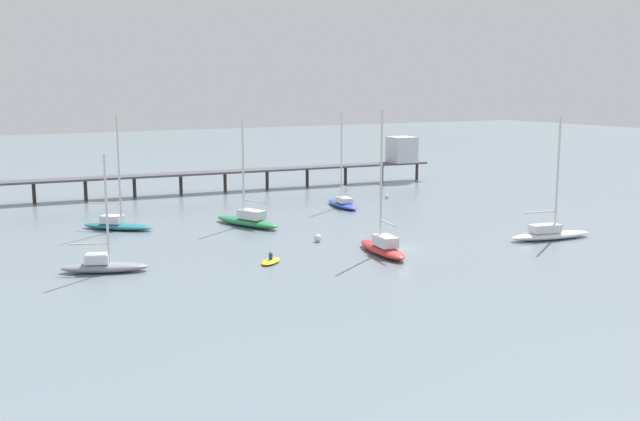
{
  "coord_description": "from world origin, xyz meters",
  "views": [
    {
      "loc": [
        -42.83,
        -60.64,
        16.47
      ],
      "look_at": [
        0.0,
        16.24,
        1.5
      ],
      "focal_mm": 41.93,
      "sensor_mm": 36.0,
      "label": 1
    }
  ],
  "objects_px": {
    "sailboat_green": "(248,219)",
    "mooring_buoy_near": "(387,196)",
    "pier": "(314,161)",
    "sailboat_blue": "(343,202)",
    "sailboat_gray": "(104,265)",
    "mooring_buoy_inner": "(318,238)",
    "dinghy_yellow": "(271,261)",
    "sailboat_white": "(550,232)",
    "sailboat_red": "(383,246)",
    "sailboat_teal": "(117,223)"
  },
  "relations": [
    {
      "from": "pier",
      "to": "sailboat_green",
      "type": "distance_m",
      "value": 35.52
    },
    {
      "from": "sailboat_gray",
      "to": "mooring_buoy_inner",
      "type": "xyz_separation_m",
      "value": [
        22.74,
        2.0,
        -0.29
      ]
    },
    {
      "from": "sailboat_gray",
      "to": "mooring_buoy_inner",
      "type": "relative_size",
      "value": 13.0
    },
    {
      "from": "sailboat_blue",
      "to": "mooring_buoy_near",
      "type": "height_order",
      "value": "sailboat_blue"
    },
    {
      "from": "dinghy_yellow",
      "to": "mooring_buoy_near",
      "type": "bearing_deg",
      "value": 41.07
    },
    {
      "from": "pier",
      "to": "sailboat_blue",
      "type": "bearing_deg",
      "value": -108.32
    },
    {
      "from": "pier",
      "to": "sailboat_teal",
      "type": "height_order",
      "value": "sailboat_teal"
    },
    {
      "from": "dinghy_yellow",
      "to": "sailboat_gray",
      "type": "bearing_deg",
      "value": 163.91
    },
    {
      "from": "mooring_buoy_inner",
      "to": "sailboat_teal",
      "type": "bearing_deg",
      "value": 134.4
    },
    {
      "from": "sailboat_gray",
      "to": "dinghy_yellow",
      "type": "xyz_separation_m",
      "value": [
        14.35,
        -4.14,
        -0.49
      ]
    },
    {
      "from": "sailboat_teal",
      "to": "mooring_buoy_near",
      "type": "distance_m",
      "value": 40.53
    },
    {
      "from": "dinghy_yellow",
      "to": "sailboat_teal",
      "type": "bearing_deg",
      "value": 109.82
    },
    {
      "from": "sailboat_white",
      "to": "mooring_buoy_near",
      "type": "distance_m",
      "value": 32.61
    },
    {
      "from": "dinghy_yellow",
      "to": "mooring_buoy_inner",
      "type": "distance_m",
      "value": 10.4
    },
    {
      "from": "sailboat_green",
      "to": "mooring_buoy_near",
      "type": "distance_m",
      "value": 28.09
    },
    {
      "from": "sailboat_blue",
      "to": "sailboat_gray",
      "type": "xyz_separation_m",
      "value": [
        -36.55,
        -20.01,
        -0.0
      ]
    },
    {
      "from": "sailboat_blue",
      "to": "mooring_buoy_near",
      "type": "distance_m",
      "value": 10.35
    },
    {
      "from": "sailboat_gray",
      "to": "mooring_buoy_near",
      "type": "xyz_separation_m",
      "value": [
        46.24,
        23.65,
        -0.4
      ]
    },
    {
      "from": "sailboat_green",
      "to": "sailboat_red",
      "type": "relative_size",
      "value": 0.89
    },
    {
      "from": "pier",
      "to": "sailboat_blue",
      "type": "distance_m",
      "value": 21.73
    },
    {
      "from": "sailboat_teal",
      "to": "sailboat_white",
      "type": "height_order",
      "value": "sailboat_teal"
    },
    {
      "from": "dinghy_yellow",
      "to": "mooring_buoy_near",
      "type": "xyz_separation_m",
      "value": [
        31.89,
        27.79,
        0.08
      ]
    },
    {
      "from": "mooring_buoy_near",
      "to": "mooring_buoy_inner",
      "type": "height_order",
      "value": "mooring_buoy_inner"
    },
    {
      "from": "pier",
      "to": "sailboat_gray",
      "type": "bearing_deg",
      "value": -136.99
    },
    {
      "from": "sailboat_teal",
      "to": "sailboat_green",
      "type": "relative_size",
      "value": 1.06
    },
    {
      "from": "sailboat_blue",
      "to": "sailboat_white",
      "type": "relative_size",
      "value": 0.97
    },
    {
      "from": "sailboat_teal",
      "to": "dinghy_yellow",
      "type": "height_order",
      "value": "sailboat_teal"
    },
    {
      "from": "mooring_buoy_near",
      "to": "mooring_buoy_inner",
      "type": "distance_m",
      "value": 31.95
    },
    {
      "from": "sailboat_blue",
      "to": "sailboat_green",
      "type": "bearing_deg",
      "value": -159.66
    },
    {
      "from": "sailboat_teal",
      "to": "mooring_buoy_near",
      "type": "relative_size",
      "value": 23.02
    },
    {
      "from": "sailboat_green",
      "to": "dinghy_yellow",
      "type": "distance_m",
      "value": 18.84
    },
    {
      "from": "sailboat_teal",
      "to": "pier",
      "type": "bearing_deg",
      "value": 29.65
    },
    {
      "from": "sailboat_blue",
      "to": "sailboat_red",
      "type": "distance_m",
      "value": 28.36
    },
    {
      "from": "pier",
      "to": "sailboat_gray",
      "type": "height_order",
      "value": "sailboat_gray"
    },
    {
      "from": "dinghy_yellow",
      "to": "sailboat_white",
      "type": "bearing_deg",
      "value": -8.87
    },
    {
      "from": "pier",
      "to": "sailboat_teal",
      "type": "xyz_separation_m",
      "value": [
        -37.34,
        -21.26,
        -3.34
      ]
    },
    {
      "from": "sailboat_gray",
      "to": "sailboat_red",
      "type": "xyz_separation_m",
      "value": [
        25.53,
        -6.11,
        0.15
      ]
    },
    {
      "from": "sailboat_gray",
      "to": "sailboat_red",
      "type": "height_order",
      "value": "sailboat_red"
    },
    {
      "from": "pier",
      "to": "mooring_buoy_inner",
      "type": "xyz_separation_m",
      "value": [
        -20.56,
        -38.39,
        -3.68
      ]
    },
    {
      "from": "sailboat_teal",
      "to": "sailboat_white",
      "type": "bearing_deg",
      "value": -35.63
    },
    {
      "from": "sailboat_teal",
      "to": "mooring_buoy_inner",
      "type": "bearing_deg",
      "value": -45.6
    },
    {
      "from": "pier",
      "to": "sailboat_white",
      "type": "xyz_separation_m",
      "value": [
        1.83,
        -49.33,
        -3.31
      ]
    },
    {
      "from": "sailboat_blue",
      "to": "sailboat_teal",
      "type": "height_order",
      "value": "sailboat_teal"
    },
    {
      "from": "sailboat_gray",
      "to": "sailboat_white",
      "type": "xyz_separation_m",
      "value": [
        45.13,
        -8.94,
        0.08
      ]
    },
    {
      "from": "sailboat_green",
      "to": "mooring_buoy_inner",
      "type": "distance_m",
      "value": 12.19
    },
    {
      "from": "pier",
      "to": "dinghy_yellow",
      "type": "bearing_deg",
      "value": -123.03
    },
    {
      "from": "sailboat_white",
      "to": "mooring_buoy_near",
      "type": "relative_size",
      "value": 22.86
    },
    {
      "from": "sailboat_teal",
      "to": "sailboat_white",
      "type": "relative_size",
      "value": 1.01
    },
    {
      "from": "mooring_buoy_inner",
      "to": "sailboat_red",
      "type": "bearing_deg",
      "value": -71.0
    },
    {
      "from": "sailboat_teal",
      "to": "dinghy_yellow",
      "type": "distance_m",
      "value": 24.74
    }
  ]
}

